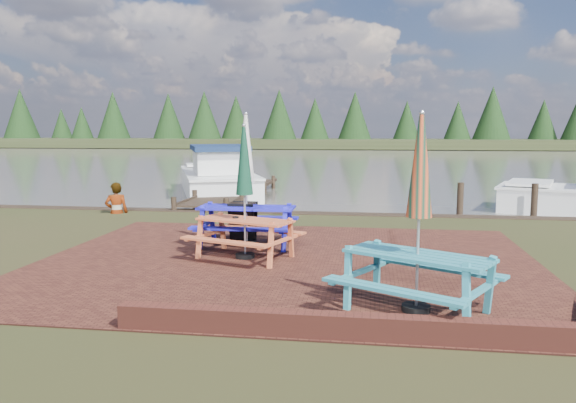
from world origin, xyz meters
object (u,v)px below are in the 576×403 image
at_px(jetty, 235,191).
at_px(boat_jetty, 218,179).
at_px(picnic_table_blue, 246,200).
at_px(picnic_table_teal, 418,245).
at_px(picnic_table_red, 245,213).
at_px(chalkboard, 243,223).
at_px(person, 115,183).

distance_m(jetty, boat_jetty, 1.75).
bearing_deg(picnic_table_blue, boat_jetty, 108.31).
distance_m(picnic_table_teal, jetty, 13.99).
bearing_deg(picnic_table_red, picnic_table_teal, -22.77).
xyz_separation_m(chalkboard, person, (-4.57, 3.68, 0.43)).
xyz_separation_m(picnic_table_red, picnic_table_blue, (-0.22, 1.13, 0.09)).
bearing_deg(picnic_table_teal, jetty, 143.36).
height_order(chalkboard, boat_jetty, boat_jetty).
bearing_deg(boat_jetty, picnic_table_blue, -92.48).
relative_size(picnic_table_red, chalkboard, 2.81).
relative_size(picnic_table_teal, person, 1.48).
bearing_deg(chalkboard, person, 143.79).
distance_m(boat_jetty, person, 6.58).
distance_m(picnic_table_red, boat_jetty, 12.06).
distance_m(picnic_table_teal, picnic_table_blue, 4.95).
relative_size(chalkboard, person, 0.50).
xyz_separation_m(picnic_table_blue, boat_jetty, (-3.50, 10.34, -0.50)).
xyz_separation_m(picnic_table_red, chalkboard, (-0.34, 1.33, -0.41)).
relative_size(picnic_table_teal, jetty, 0.29).
height_order(picnic_table_blue, jetty, picnic_table_blue).
height_order(picnic_table_red, boat_jetty, picnic_table_red).
bearing_deg(chalkboard, picnic_table_red, -72.94).
bearing_deg(jetty, picnic_table_red, -75.11).
height_order(picnic_table_teal, chalkboard, picnic_table_teal).
xyz_separation_m(jetty, boat_jetty, (-1.03, 1.38, 0.33)).
distance_m(chalkboard, person, 5.88).
height_order(picnic_table_red, jetty, picnic_table_red).
distance_m(picnic_table_teal, picnic_table_red, 3.97).
relative_size(picnic_table_red, jetty, 0.27).
bearing_deg(boat_jetty, person, -121.68).
bearing_deg(picnic_table_blue, picnic_table_red, -79.41).
bearing_deg(picnic_table_teal, boat_jetty, 144.79).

